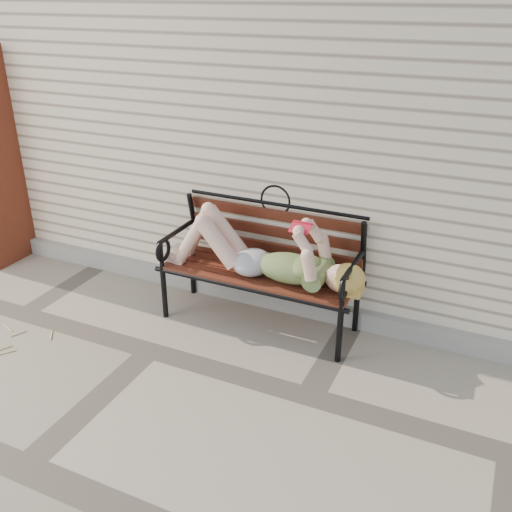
% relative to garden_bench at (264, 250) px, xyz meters
% --- Properties ---
extents(ground, '(80.00, 80.00, 0.00)m').
position_rel_garden_bench_xyz_m(ground, '(-0.57, -0.79, -0.60)').
color(ground, gray).
rests_on(ground, ground).
extents(house_wall, '(8.00, 4.00, 3.00)m').
position_rel_garden_bench_xyz_m(house_wall, '(-0.57, 2.21, 0.90)').
color(house_wall, beige).
rests_on(house_wall, ground).
extents(foundation_strip, '(8.00, 0.10, 0.15)m').
position_rel_garden_bench_xyz_m(foundation_strip, '(-0.57, 0.18, -0.53)').
color(foundation_strip, '#9A948B').
rests_on(foundation_strip, ground).
extents(garden_bench, '(1.66, 0.66, 1.07)m').
position_rel_garden_bench_xyz_m(garden_bench, '(0.00, 0.00, 0.00)').
color(garden_bench, black).
rests_on(garden_bench, ground).
extents(reading_woman, '(1.56, 0.35, 0.49)m').
position_rel_garden_bench_xyz_m(reading_woman, '(0.01, -0.13, 0.04)').
color(reading_woman, '#0A344A').
rests_on(reading_woman, ground).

